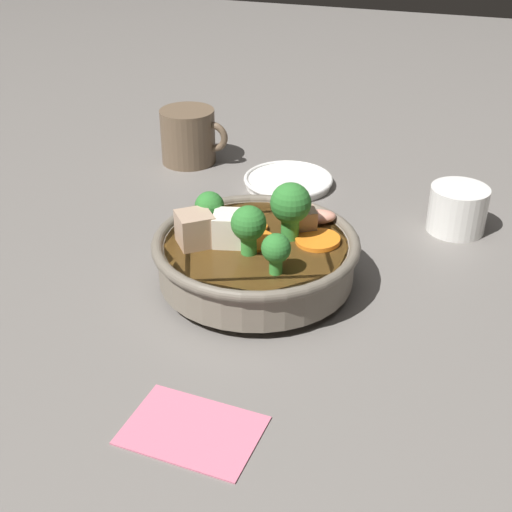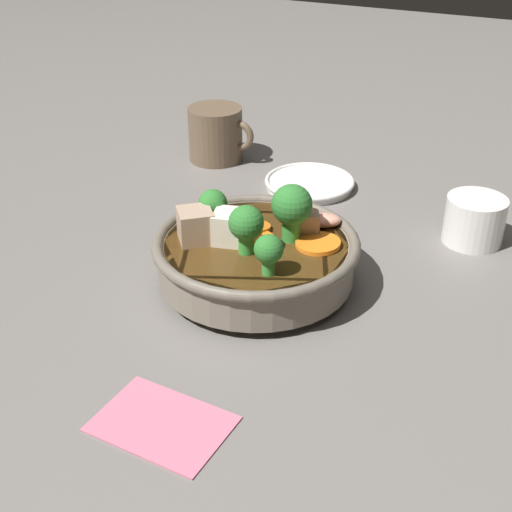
{
  "view_description": "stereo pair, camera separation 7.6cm",
  "coord_description": "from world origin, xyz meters",
  "px_view_note": "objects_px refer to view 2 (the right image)",
  "views": [
    {
      "loc": [
        0.21,
        -0.62,
        0.42
      ],
      "look_at": [
        0.0,
        0.0,
        0.03
      ],
      "focal_mm": 50.0,
      "sensor_mm": 36.0,
      "label": 1
    },
    {
      "loc": [
        0.28,
        -0.6,
        0.42
      ],
      "look_at": [
        0.0,
        0.0,
        0.03
      ],
      "focal_mm": 50.0,
      "sensor_mm": 36.0,
      "label": 2
    }
  ],
  "objects_px": {
    "stirfry_bowl": "(256,252)",
    "tea_cup": "(475,220)",
    "dark_mug": "(216,134)",
    "side_saucer": "(310,183)"
  },
  "relations": [
    {
      "from": "stirfry_bowl",
      "to": "tea_cup",
      "type": "bearing_deg",
      "value": 45.44
    },
    {
      "from": "tea_cup",
      "to": "dark_mug",
      "type": "bearing_deg",
      "value": 166.39
    },
    {
      "from": "tea_cup",
      "to": "stirfry_bowl",
      "type": "bearing_deg",
      "value": -134.56
    },
    {
      "from": "stirfry_bowl",
      "to": "dark_mug",
      "type": "bearing_deg",
      "value": 124.7
    },
    {
      "from": "side_saucer",
      "to": "stirfry_bowl",
      "type": "bearing_deg",
      "value": -81.42
    },
    {
      "from": "stirfry_bowl",
      "to": "dark_mug",
      "type": "distance_m",
      "value": 0.36
    },
    {
      "from": "tea_cup",
      "to": "dark_mug",
      "type": "relative_size",
      "value": 0.69
    },
    {
      "from": "stirfry_bowl",
      "to": "side_saucer",
      "type": "relative_size",
      "value": 1.77
    },
    {
      "from": "side_saucer",
      "to": "tea_cup",
      "type": "relative_size",
      "value": 1.76
    },
    {
      "from": "stirfry_bowl",
      "to": "dark_mug",
      "type": "xyz_separation_m",
      "value": [
        -0.2,
        0.29,
        0.0
      ]
    }
  ]
}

